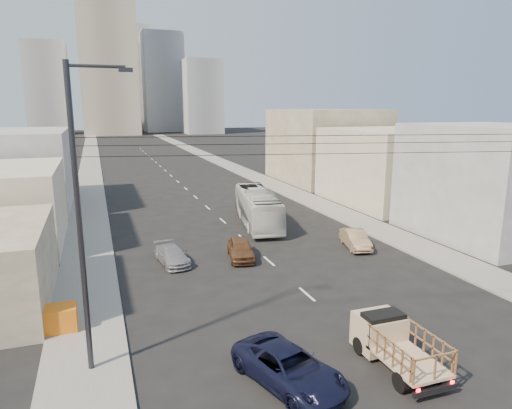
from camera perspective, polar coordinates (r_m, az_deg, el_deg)
ground at (r=20.34m, az=16.79°, el=-19.15°), size 420.00×420.00×0.00m
sidewalk_left at (r=84.43m, az=-20.01°, el=4.38°), size 3.50×180.00×0.12m
sidewalk_right at (r=87.37m, az=-4.38°, el=5.32°), size 3.50×180.00×0.12m
lane_dashes at (r=68.45m, az=-10.18°, el=3.22°), size 0.15×104.00×0.01m
flatbed_pickup at (r=20.13m, az=16.97°, el=-15.94°), size 1.95×4.41×1.90m
navy_pickup at (r=18.42m, az=4.14°, el=-19.66°), size 3.74×5.49×1.40m
city_bus at (r=40.79m, az=0.19°, el=-0.34°), size 4.56×11.61×3.16m
sedan_brown at (r=31.91m, az=-1.93°, el=-5.53°), size 2.40×4.39×1.42m
sedan_tan at (r=35.06m, az=12.31°, el=-4.25°), size 2.35×4.27×1.33m
sedan_grey at (r=31.39m, az=-10.47°, el=-6.25°), size 2.18×4.27×1.19m
streetlamp_left at (r=18.24m, az=-20.97°, el=-1.21°), size 2.36×0.25×12.00m
overhead_wires at (r=18.75m, az=15.76°, el=7.33°), size 23.01×5.02×0.72m
crate_stack at (r=23.86m, az=-23.66°, el=-12.94°), size 1.80×1.20×1.14m
bldg_right_near at (r=41.14m, az=27.25°, el=2.56°), size 10.00×12.00×9.00m
bldg_right_mid at (r=51.99m, az=16.40°, el=4.59°), size 11.00×14.00×8.00m
bldg_right_far at (r=65.69m, az=8.63°, el=7.30°), size 12.00×16.00×10.00m
bldg_left_far at (r=53.89m, az=-28.68°, el=3.84°), size 12.00×16.00×8.00m
high_rise_tower at (r=184.96m, az=-18.10°, el=17.66°), size 20.00×20.00×60.00m
midrise_ne at (r=201.09m, az=-11.56°, el=14.65°), size 16.00×16.00×40.00m
midrise_nw at (r=194.50m, az=-24.58°, el=13.03°), size 15.00×15.00×34.00m
midrise_back at (r=214.76m, az=-15.45°, el=14.82°), size 18.00×18.00×44.00m
midrise_east at (r=183.41m, az=-6.76°, el=13.19°), size 14.00×14.00×28.00m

